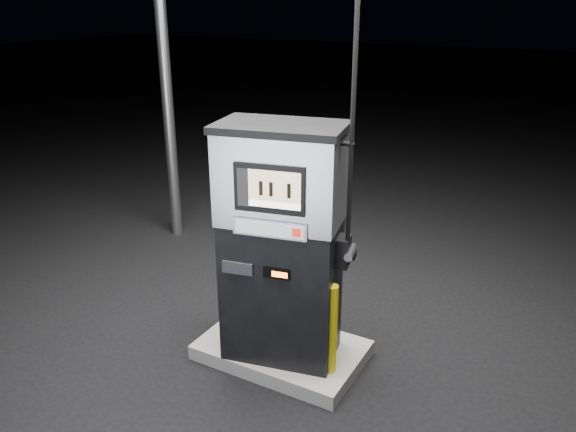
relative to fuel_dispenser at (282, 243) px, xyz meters
The scene contains 5 objects.
ground 1.32m from the fuel_dispenser, 120.70° to the left, with size 80.00×80.00×0.00m, color black.
pump_island 1.24m from the fuel_dispenser, 120.70° to the left, with size 1.60×1.00×0.15m, color slate.
fuel_dispenser is the anchor object (origin of this frame).
bollard_left 1.10m from the fuel_dispenser, 159.83° to the left, with size 0.12×0.12×0.92m, color #CBB60B.
bollard_right 0.90m from the fuel_dispenser, ahead, with size 0.12×0.12×0.89m, color #CBB60B.
Camera 1 is at (2.38, -4.17, 3.40)m, focal length 35.00 mm.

